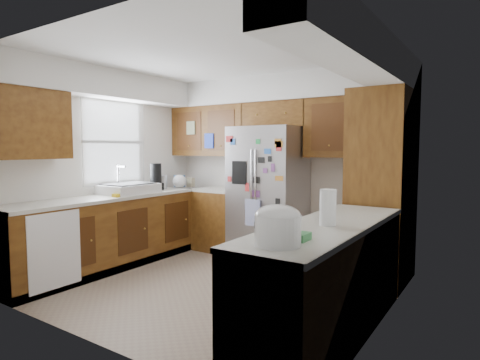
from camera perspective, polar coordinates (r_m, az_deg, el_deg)
name	(u,v)px	position (r m, az deg, el deg)	size (l,w,h in m)	color
floor	(215,284)	(4.63, -3.63, -14.58)	(3.60, 3.60, 0.00)	gray
room_shell	(225,122)	(4.74, -2.08, 8.23)	(3.64, 3.24, 2.52)	white
left_counter_run	(132,232)	(5.44, -15.05, -7.15)	(1.36, 3.20, 0.92)	#48260D
right_counter_run	(327,285)	(3.40, 12.32, -14.39)	(0.63, 2.25, 0.92)	#48260D
pantry	(382,188)	(4.79, 19.53, -1.01)	(0.60, 0.90, 2.15)	#48260D
fridge	(268,194)	(5.42, 4.05, -2.00)	(0.90, 0.79, 1.80)	#9F9FA4
bridge_cabinet	(277,115)	(5.60, 5.27, 9.22)	(0.96, 0.34, 0.35)	#48260D
fridge_top_items	(271,92)	(5.65, 4.47, 12.38)	(0.65, 0.31, 0.31)	blue
sink_assembly	(128,188)	(5.50, -15.58, -1.14)	(0.52, 0.74, 0.37)	white
left_counter_clutter	(168,180)	(5.99, -10.21, 0.01)	(0.30, 0.92, 0.38)	black
rice_cooker	(278,224)	(2.49, 5.39, -6.29)	(0.30, 0.29, 0.25)	white
paper_towel	(328,207)	(3.18, 12.39, -3.84)	(0.13, 0.13, 0.28)	white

